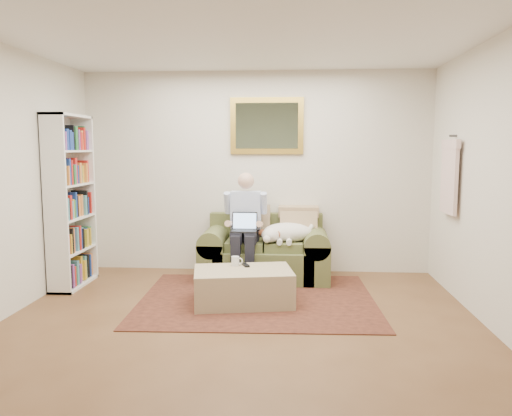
# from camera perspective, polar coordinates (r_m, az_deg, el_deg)

# --- Properties ---
(room_shell) EXTENTS (4.51, 5.00, 2.61)m
(room_shell) POSITION_cam_1_polar(r_m,az_deg,el_deg) (4.38, -2.05, 2.70)
(room_shell) COLOR brown
(room_shell) RESTS_ON ground
(rug) EXTENTS (2.55, 2.08, 0.01)m
(rug) POSITION_cam_1_polar(r_m,az_deg,el_deg) (5.44, 0.15, -10.37)
(rug) COLOR #311913
(rug) RESTS_ON room_shell
(sofa) EXTENTS (1.57, 0.80, 0.94)m
(sofa) POSITION_cam_1_polar(r_m,az_deg,el_deg) (6.22, 1.01, -5.64)
(sofa) COLOR brown
(sofa) RESTS_ON room_shell
(seated_man) EXTENTS (0.52, 0.74, 1.32)m
(seated_man) POSITION_cam_1_polar(r_m,az_deg,el_deg) (6.02, -1.29, -2.29)
(seated_man) COLOR #8C9CD8
(seated_man) RESTS_ON sofa
(laptop) EXTENTS (0.30, 0.24, 0.22)m
(laptop) POSITION_cam_1_polar(r_m,az_deg,el_deg) (5.95, -1.35, -2.08)
(laptop) COLOR black
(laptop) RESTS_ON seated_man
(sleeping_dog) EXTENTS (0.65, 0.41, 0.24)m
(sleeping_dog) POSITION_cam_1_polar(r_m,az_deg,el_deg) (6.07, 3.64, -2.80)
(sleeping_dog) COLOR white
(sleeping_dog) RESTS_ON sofa
(ottoman) EXTENTS (1.10, 0.81, 0.36)m
(ottoman) POSITION_cam_1_polar(r_m,az_deg,el_deg) (5.26, -1.49, -8.98)
(ottoman) COLOR tan
(ottoman) RESTS_ON room_shell
(coffee_mug) EXTENTS (0.08, 0.08, 0.10)m
(coffee_mug) POSITION_cam_1_polar(r_m,az_deg,el_deg) (5.37, -2.38, -6.08)
(coffee_mug) COLOR white
(coffee_mug) RESTS_ON ottoman
(tv_remote) EXTENTS (0.10, 0.16, 0.02)m
(tv_remote) POSITION_cam_1_polar(r_m,az_deg,el_deg) (5.36, -1.18, -6.53)
(tv_remote) COLOR black
(tv_remote) RESTS_ON ottoman
(bookshelf) EXTENTS (0.28, 0.80, 2.00)m
(bookshelf) POSITION_cam_1_polar(r_m,az_deg,el_deg) (6.19, -20.45, 0.70)
(bookshelf) COLOR white
(bookshelf) RESTS_ON room_shell
(wall_mirror) EXTENTS (0.94, 0.04, 0.72)m
(wall_mirror) POSITION_cam_1_polar(r_m,az_deg,el_deg) (6.48, 1.24, 9.37)
(wall_mirror) COLOR gold
(wall_mirror) RESTS_ON room_shell
(hanging_shirt) EXTENTS (0.06, 0.52, 0.90)m
(hanging_shirt) POSITION_cam_1_polar(r_m,az_deg,el_deg) (5.86, 21.25, 3.78)
(hanging_shirt) COLOR beige
(hanging_shirt) RESTS_ON room_shell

